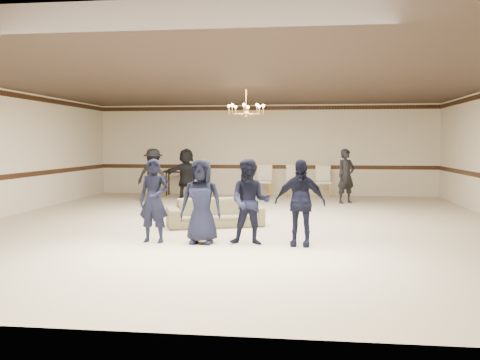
{
  "coord_description": "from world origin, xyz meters",
  "views": [
    {
      "loc": [
        1.47,
        -11.95,
        1.86
      ],
      "look_at": [
        0.04,
        -0.5,
        1.05
      ],
      "focal_mm": 39.94,
      "sensor_mm": 36.0,
      "label": 1
    }
  ],
  "objects_px": {
    "adult_left": "(153,175)",
    "boy_d": "(300,203)",
    "boy_c": "(250,202)",
    "banquet_chair_mid": "(293,182)",
    "chandelier": "(246,101)",
    "banquet_chair_left": "(264,181)",
    "adult_right": "(346,176)",
    "console_table": "(180,183)",
    "banquet_chair_right": "(323,182)",
    "boy_b": "(201,201)",
    "adult_mid": "(186,174)",
    "boy_a": "(154,201)",
    "settee": "(215,213)"
  },
  "relations": [
    {
      "from": "adult_left",
      "to": "boy_d",
      "type": "bearing_deg",
      "value": 132.74
    },
    {
      "from": "boy_c",
      "to": "banquet_chair_mid",
      "type": "bearing_deg",
      "value": 87.95
    },
    {
      "from": "boy_c",
      "to": "adult_left",
      "type": "height_order",
      "value": "adult_left"
    },
    {
      "from": "chandelier",
      "to": "banquet_chair_left",
      "type": "xyz_separation_m",
      "value": [
        0.03,
        5.23,
        -2.34
      ]
    },
    {
      "from": "adult_left",
      "to": "banquet_chair_left",
      "type": "relative_size",
      "value": 1.56
    },
    {
      "from": "adult_left",
      "to": "adult_right",
      "type": "xyz_separation_m",
      "value": [
        6.0,
        0.3,
        0.0
      ]
    },
    {
      "from": "banquet_chair_mid",
      "to": "adult_left",
      "type": "bearing_deg",
      "value": -157.38
    },
    {
      "from": "boy_d",
      "to": "adult_left",
      "type": "xyz_separation_m",
      "value": [
        -4.68,
        6.71,
        0.06
      ]
    },
    {
      "from": "adult_left",
      "to": "console_table",
      "type": "distance_m",
      "value": 2.16
    },
    {
      "from": "console_table",
      "to": "adult_right",
      "type": "bearing_deg",
      "value": -22.27
    },
    {
      "from": "adult_right",
      "to": "boy_c",
      "type": "bearing_deg",
      "value": -140.3
    },
    {
      "from": "banquet_chair_mid",
      "to": "banquet_chair_right",
      "type": "relative_size",
      "value": 1.0
    },
    {
      "from": "adult_left",
      "to": "banquet_chair_left",
      "type": "xyz_separation_m",
      "value": [
        3.36,
        1.89,
        -0.3
      ]
    },
    {
      "from": "boy_b",
      "to": "adult_mid",
      "type": "xyz_separation_m",
      "value": [
        -1.98,
        7.41,
        0.06
      ]
    },
    {
      "from": "boy_a",
      "to": "banquet_chair_mid",
      "type": "height_order",
      "value": "boy_a"
    },
    {
      "from": "boy_b",
      "to": "banquet_chair_right",
      "type": "xyz_separation_m",
      "value": [
        2.48,
        8.6,
        -0.24
      ]
    },
    {
      "from": "boy_a",
      "to": "banquet_chair_right",
      "type": "distance_m",
      "value": 9.24
    },
    {
      "from": "boy_a",
      "to": "boy_d",
      "type": "height_order",
      "value": "same"
    },
    {
      "from": "chandelier",
      "to": "adult_right",
      "type": "xyz_separation_m",
      "value": [
        2.68,
        3.64,
        -2.04
      ]
    },
    {
      "from": "boy_c",
      "to": "adult_left",
      "type": "distance_m",
      "value": 7.7
    },
    {
      "from": "adult_mid",
      "to": "banquet_chair_right",
      "type": "relative_size",
      "value": 1.56
    },
    {
      "from": "banquet_chair_left",
      "to": "banquet_chair_right",
      "type": "distance_m",
      "value": 2.0
    },
    {
      "from": "console_table",
      "to": "adult_left",
      "type": "bearing_deg",
      "value": -104.37
    },
    {
      "from": "boy_c",
      "to": "banquet_chair_mid",
      "type": "xyz_separation_m",
      "value": [
        0.58,
        8.6,
        -0.24
      ]
    },
    {
      "from": "boy_a",
      "to": "banquet_chair_mid",
      "type": "relative_size",
      "value": 1.46
    },
    {
      "from": "adult_mid",
      "to": "banquet_chair_mid",
      "type": "height_order",
      "value": "adult_mid"
    },
    {
      "from": "adult_mid",
      "to": "banquet_chair_left",
      "type": "bearing_deg",
      "value": 179.43
    },
    {
      "from": "boy_c",
      "to": "boy_d",
      "type": "height_order",
      "value": "same"
    },
    {
      "from": "boy_b",
      "to": "adult_mid",
      "type": "bearing_deg",
      "value": 107.12
    },
    {
      "from": "chandelier",
      "to": "banquet_chair_mid",
      "type": "distance_m",
      "value": 5.82
    },
    {
      "from": "settee",
      "to": "adult_right",
      "type": "distance_m",
      "value": 5.96
    },
    {
      "from": "adult_left",
      "to": "banquet_chair_right",
      "type": "distance_m",
      "value": 5.69
    },
    {
      "from": "boy_d",
      "to": "banquet_chair_left",
      "type": "distance_m",
      "value": 8.71
    },
    {
      "from": "boy_c",
      "to": "settee",
      "type": "relative_size",
      "value": 0.74
    },
    {
      "from": "adult_mid",
      "to": "boy_c",
      "type": "bearing_deg",
      "value": 84.83
    },
    {
      "from": "boy_b",
      "to": "adult_mid",
      "type": "relative_size",
      "value": 0.93
    },
    {
      "from": "boy_d",
      "to": "adult_left",
      "type": "bearing_deg",
      "value": 130.98
    },
    {
      "from": "settee",
      "to": "banquet_chair_mid",
      "type": "relative_size",
      "value": 1.97
    },
    {
      "from": "adult_left",
      "to": "banquet_chair_left",
      "type": "bearing_deg",
      "value": -142.79
    },
    {
      "from": "adult_mid",
      "to": "banquet_chair_left",
      "type": "relative_size",
      "value": 1.56
    },
    {
      "from": "boy_c",
      "to": "banquet_chair_right",
      "type": "relative_size",
      "value": 1.46
    },
    {
      "from": "banquet_chair_left",
      "to": "console_table",
      "type": "height_order",
      "value": "banquet_chair_left"
    },
    {
      "from": "settee",
      "to": "adult_right",
      "type": "xyz_separation_m",
      "value": [
        3.22,
        4.99,
        0.53
      ]
    },
    {
      "from": "chandelier",
      "to": "boy_c",
      "type": "bearing_deg",
      "value": -82.25
    },
    {
      "from": "adult_left",
      "to": "banquet_chair_mid",
      "type": "height_order",
      "value": "adult_left"
    },
    {
      "from": "adult_right",
      "to": "banquet_chair_right",
      "type": "height_order",
      "value": "adult_right"
    },
    {
      "from": "chandelier",
      "to": "banquet_chair_right",
      "type": "relative_size",
      "value": 0.88
    },
    {
      "from": "settee",
      "to": "adult_left",
      "type": "distance_m",
      "value": 5.48
    },
    {
      "from": "boy_d",
      "to": "banquet_chair_left",
      "type": "height_order",
      "value": "boy_d"
    },
    {
      "from": "banquet_chair_right",
      "to": "boy_b",
      "type": "bearing_deg",
      "value": -110.19
    }
  ]
}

